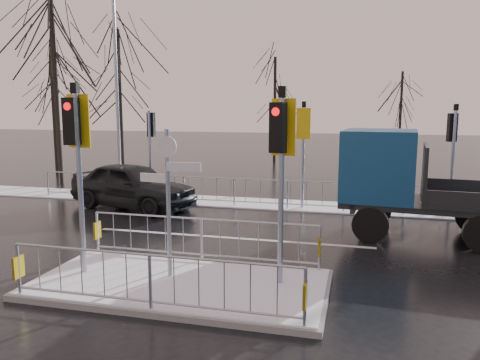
% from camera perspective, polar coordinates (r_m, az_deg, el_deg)
% --- Properties ---
extents(ground, '(120.00, 120.00, 0.00)m').
position_cam_1_polar(ground, '(9.91, -7.32, -12.85)').
color(ground, black).
rests_on(ground, ground).
extents(snow_verge, '(30.00, 2.00, 0.04)m').
position_cam_1_polar(snow_verge, '(17.86, 2.89, -2.92)').
color(snow_verge, white).
rests_on(snow_verge, ground).
extents(lane_markings, '(8.00, 11.38, 0.01)m').
position_cam_1_polar(lane_markings, '(9.62, -8.07, -13.52)').
color(lane_markings, silver).
rests_on(lane_markings, ground).
extents(traffic_island, '(6.00, 3.04, 4.15)m').
position_cam_1_polar(traffic_island, '(9.78, -7.41, -10.69)').
color(traffic_island, slate).
rests_on(traffic_island, ground).
extents(far_kerb_fixtures, '(18.00, 0.65, 3.83)m').
position_cam_1_polar(far_kerb_fixtures, '(17.13, 3.54, -0.03)').
color(far_kerb_fixtures, '#959AA3').
rests_on(far_kerb_fixtures, ground).
extents(car_far_lane, '(5.28, 3.26, 1.68)m').
position_cam_1_polar(car_far_lane, '(17.53, -12.96, -0.63)').
color(car_far_lane, black).
rests_on(car_far_lane, ground).
extents(flatbed_truck, '(6.71, 2.97, 3.02)m').
position_cam_1_polar(flatbed_truck, '(14.06, 20.29, -0.09)').
color(flatbed_truck, black).
rests_on(flatbed_truck, ground).
extents(tree_near_a, '(4.75, 4.75, 8.97)m').
position_cam_1_polar(tree_near_a, '(24.14, -21.76, 14.05)').
color(tree_near_a, black).
rests_on(tree_near_a, ground).
extents(tree_near_b, '(4.00, 4.00, 7.55)m').
position_cam_1_polar(tree_near_b, '(24.00, -14.53, 12.11)').
color(tree_near_b, black).
rests_on(tree_near_b, ground).
extents(tree_near_c, '(3.50, 3.50, 6.61)m').
position_cam_1_polar(tree_near_c, '(27.22, -21.90, 9.98)').
color(tree_near_c, black).
rests_on(tree_near_c, ground).
extents(tree_far_a, '(3.75, 3.75, 7.08)m').
position_cam_1_polar(tree_far_a, '(31.05, 4.29, 10.95)').
color(tree_far_a, black).
rests_on(tree_far_a, ground).
extents(tree_far_b, '(3.25, 3.25, 6.14)m').
position_cam_1_polar(tree_far_b, '(32.65, 19.06, 9.26)').
color(tree_far_b, black).
rests_on(tree_far_b, ground).
extents(street_lamp_left, '(1.25, 0.18, 8.20)m').
position_cam_1_polar(street_lamp_left, '(20.59, -14.63, 10.88)').
color(street_lamp_left, '#959AA3').
rests_on(street_lamp_left, ground).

